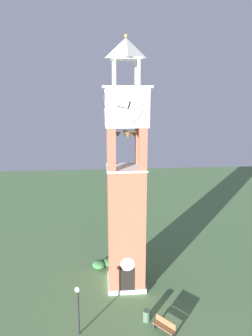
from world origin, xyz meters
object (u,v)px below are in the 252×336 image
Objects in this scene: lamp_post at (78,301)px; trash_bin at (147,316)px; clock_tower at (126,190)px; park_bench at (165,326)px.

lamp_post is 4.31× the size of trash_bin.
clock_tower is 8.92m from trash_bin.
trash_bin is at bearing 10.74° from lamp_post.
park_bench is (2.03, -5.73, -7.55)m from clock_tower.
park_bench is 0.44× the size of lamp_post.
park_bench is at bearing -51.09° from trash_bin.
lamp_post is (-5.55, 0.37, 1.94)m from park_bench.
clock_tower is 5.58× the size of lamp_post.
clock_tower reaches higher than lamp_post.
lamp_post is 5.06m from trash_bin.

